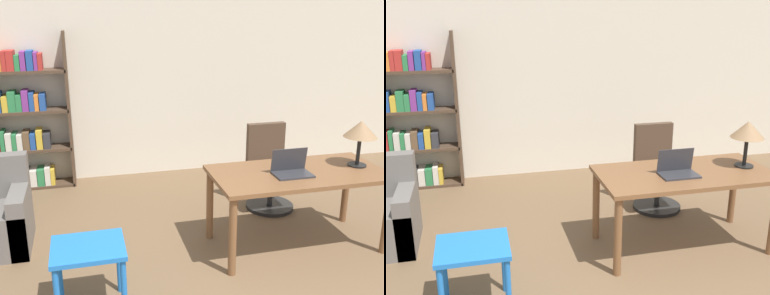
{
  "view_description": "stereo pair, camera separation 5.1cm",
  "coord_description": "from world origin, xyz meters",
  "views": [
    {
      "loc": [
        -0.99,
        -1.47,
        2.23
      ],
      "look_at": [
        -0.04,
        2.32,
        1.02
      ],
      "focal_mm": 42.0,
      "sensor_mm": 36.0,
      "label": 1
    },
    {
      "loc": [
        -0.94,
        -1.48,
        2.23
      ],
      "look_at": [
        -0.04,
        2.32,
        1.02
      ],
      "focal_mm": 42.0,
      "sensor_mm": 36.0,
      "label": 2
    }
  ],
  "objects": [
    {
      "name": "laptop",
      "position": [
        0.84,
        2.07,
        0.82
      ],
      "size": [
        0.35,
        0.22,
        0.23
      ],
      "color": "#2D2D33",
      "rests_on": "desk"
    },
    {
      "name": "desk",
      "position": [
        0.95,
        2.12,
        0.67
      ],
      "size": [
        1.64,
        0.81,
        0.77
      ],
      "color": "brown",
      "rests_on": "ground_plane"
    },
    {
      "name": "office_chair",
      "position": [
        1.07,
        3.05,
        0.43
      ],
      "size": [
        0.55,
        0.55,
        0.97
      ],
      "color": "black",
      "rests_on": "ground_plane"
    },
    {
      "name": "side_table_blue",
      "position": [
        -1.02,
        1.57,
        0.45
      ],
      "size": [
        0.54,
        0.46,
        0.56
      ],
      "color": "blue",
      "rests_on": "ground_plane"
    },
    {
      "name": "bookshelf",
      "position": [
        -1.69,
        4.34,
        0.88
      ],
      "size": [
        0.98,
        0.28,
        1.98
      ],
      "color": "#4C3828",
      "rests_on": "ground_plane"
    },
    {
      "name": "wall_back",
      "position": [
        0.0,
        4.53,
        1.35
      ],
      "size": [
        8.0,
        0.06,
        2.7
      ],
      "color": "beige",
      "rests_on": "ground_plane"
    },
    {
      "name": "table_lamp",
      "position": [
        1.57,
        2.13,
        1.12
      ],
      "size": [
        0.32,
        0.32,
        0.45
      ],
      "color": "black",
      "rests_on": "desk"
    }
  ]
}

